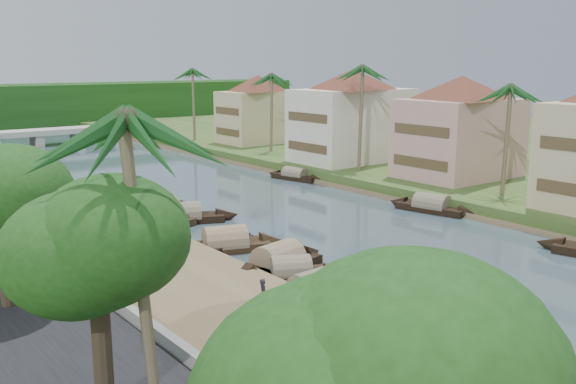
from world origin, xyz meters
TOP-DOWN VIEW (x-y plane):
  - ground at (0.00, 0.00)m, footprint 220.00×220.00m
  - left_bank at (-16.00, 20.00)m, footprint 10.00×180.00m
  - right_bank at (19.00, 20.00)m, footprint 16.00×180.00m
  - retaining_wall at (-20.20, 20.00)m, footprint 0.40×180.00m
  - treeline at (0.00, 100.00)m, footprint 120.00×14.00m
  - bridge at (0.00, 72.00)m, footprint 28.00×4.00m
  - building_mid at (19.99, 14.00)m, footprint 14.11×14.11m
  - building_far at (18.99, 28.00)m, footprint 15.59×15.59m
  - building_distant at (19.99, 48.00)m, footprint 12.62×12.62m
  - sampan_0 at (-7.85, -10.35)m, footprint 7.70×4.04m
  - sampan_1 at (-9.82, -8.73)m, footprint 8.48×2.87m
  - sampan_2 at (-8.20, -7.65)m, footprint 9.65×5.47m
  - sampan_3 at (-9.94, -0.57)m, footprint 8.56×2.39m
  - sampan_4 at (-9.48, -1.56)m, footprint 7.61×2.87m
  - sampan_5 at (-8.93, 4.32)m, footprint 8.31×3.56m
  - sampan_6 at (-9.34, 2.57)m, footprint 6.64×4.33m
  - sampan_7 at (-9.25, 9.99)m, footprint 6.86×3.87m
  - sampan_8 at (-9.23, 9.75)m, footprint 8.31×4.51m
  - sampan_9 at (-7.98, 18.36)m, footprint 9.24×5.44m
  - sampan_10 at (-10.23, 17.09)m, footprint 7.58×2.69m
  - sampan_11 at (-8.45, 20.61)m, footprint 8.21×5.08m
  - sampan_12 at (-9.60, 24.58)m, footprint 9.42×5.07m
  - sampan_13 at (-9.85, 29.38)m, footprint 8.53×4.38m
  - sampan_15 at (10.28, 8.88)m, footprint 3.39×8.37m
  - sampan_16 at (10.26, 27.27)m, footprint 3.08×7.56m
  - canoe_1 at (-8.82, -3.12)m, footprint 5.54×1.82m
  - canoe_2 at (-10.45, 17.12)m, footprint 4.41×2.92m
  - palm_1 at (16.00, 6.15)m, footprint 3.20×3.20m
  - palm_2 at (15.00, 22.56)m, footprint 3.20×3.20m
  - palm_3 at (16.00, 39.44)m, footprint 3.20×3.20m
  - palm_4 at (-23.00, -8.28)m, footprint 3.20×3.20m
  - palm_7 at (14.00, 55.29)m, footprint 3.20×3.20m
  - tree_1 at (-24.00, -6.98)m, footprint 4.65×4.65m
  - tree_6 at (24.00, 29.78)m, footprint 4.69×4.69m
  - person_near at (-14.33, -1.83)m, footprint 0.61×0.68m
  - person_far at (-16.64, 8.75)m, footprint 0.84×0.67m

SIDE VIEW (x-z plane):
  - ground at x=0.00m, z-range 0.00..0.00m
  - canoe_1 at x=-8.82m, z-range -0.34..0.54m
  - canoe_2 at x=-10.45m, z-range -0.24..0.44m
  - left_bank at x=-16.00m, z-range 0.00..0.80m
  - sampan_16 at x=10.26m, z-range -0.53..1.34m
  - sampan_7 at x=-9.25m, z-range -0.53..1.34m
  - sampan_6 at x=-9.34m, z-range -0.60..1.42m
  - sampan_0 at x=-7.85m, z-range -0.61..1.43m
  - sampan_10 at x=-10.23m, z-range -0.62..1.45m
  - sampan_4 at x=-9.48m, z-range -0.65..1.48m
  - sampan_15 at x=10.28m, z-range -0.68..1.51m
  - sampan_12 at x=-9.60m, z-range -0.70..1.54m
  - sampan_3 at x=-9.94m, z-range -0.72..1.55m
  - sampan_13 at x=-9.85m, z-range -0.73..1.56m
  - sampan_9 at x=-7.98m, z-range -0.75..1.59m
  - sampan_11 at x=-8.45m, z-range -0.75..1.59m
  - sampan_1 at x=-9.82m, z-range -0.80..1.64m
  - sampan_2 at x=-8.20m, z-range -0.83..1.67m
  - sampan_8 at x=-9.23m, z-range -0.82..1.66m
  - sampan_5 at x=-8.93m, z-range -0.84..1.69m
  - right_bank at x=19.00m, z-range 0.00..1.20m
  - retaining_wall at x=-20.20m, z-range 0.80..1.90m
  - person_near at x=-14.33m, z-range 0.80..2.35m
  - person_far at x=-16.64m, z-range 0.80..2.45m
  - bridge at x=0.00m, z-range 0.52..2.92m
  - treeline at x=0.00m, z-range 0.00..8.00m
  - tree_6 at x=24.00m, z-range 2.47..9.02m
  - building_distant at x=19.99m, z-range 1.28..10.48m
  - building_mid at x=19.99m, z-range 1.28..10.98m
  - building_far at x=18.99m, z-range 1.28..11.48m
  - tree_1 at x=-24.00m, z-range 3.08..10.46m
  - palm_1 at x=16.00m, z-range 4.69..15.18m
  - palm_3 at x=16.00m, z-range 4.88..15.77m
  - palm_4 at x=-23.00m, z-range 5.07..15.94m
  - palm_7 at x=14.00m, z-range 5.10..16.47m
  - palm_2 at x=15.00m, z-range 5.38..17.34m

